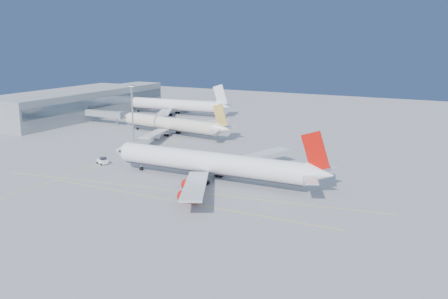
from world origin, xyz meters
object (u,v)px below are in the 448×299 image
airliner_etihad (173,124)px  airliner_virgin (214,163)px  airliner_third (174,105)px  pushback_tug (103,161)px  light_mast (132,108)px

airliner_etihad → airliner_virgin: bearing=-39.4°
airliner_third → pushback_tug: size_ratio=13.69×
airliner_third → pushback_tug: 113.53m
airliner_virgin → airliner_etihad: (-51.41, 56.10, -0.59)m
airliner_virgin → light_mast: size_ratio=3.16×
pushback_tug → light_mast: light_mast is taller
airliner_third → pushback_tug: bearing=-73.7°
airliner_virgin → light_mast: light_mast is taller
airliner_third → light_mast: size_ratio=2.89×
airliner_virgin → light_mast: (-59.29, 37.39, 8.45)m
airliner_third → pushback_tug: airliner_third is taller
airliner_virgin → light_mast: 70.60m
pushback_tug → airliner_third: bearing=133.7°
airliner_etihad → pushback_tug: 56.18m
light_mast → airliner_etihad: bearing=67.2°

